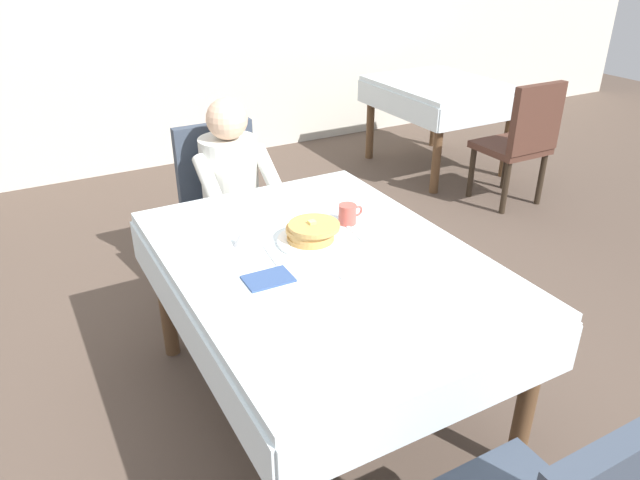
{
  "coord_description": "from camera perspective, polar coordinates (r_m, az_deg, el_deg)",
  "views": [
    {
      "loc": [
        -0.97,
        -1.74,
        1.84
      ],
      "look_at": [
        0.01,
        0.03,
        0.79
      ],
      "focal_mm": 33.34,
      "sensor_mm": 36.0,
      "label": 1
    }
  ],
  "objects": [
    {
      "name": "diner_person",
      "position": [
        3.15,
        -8.37,
        5.27
      ],
      "size": [
        0.4,
        0.43,
        1.12
      ],
      "rotation": [
        0.0,
        0.0,
        3.14
      ],
      "color": "silver",
      "rests_on": "ground"
    },
    {
      "name": "napkin_folded",
      "position": [
        2.13,
        -5.0,
        -3.72
      ],
      "size": [
        0.17,
        0.12,
        0.01
      ],
      "primitive_type": "cube",
      "rotation": [
        0.0,
        0.0,
        -0.02
      ],
      "color": "#334C7F",
      "rests_on": "dining_table_main"
    },
    {
      "name": "background_chair_empty",
      "position": [
        4.59,
        18.84,
        9.32
      ],
      "size": [
        0.44,
        0.45,
        0.93
      ],
      "color": "#4C2D23",
      "rests_on": "ground"
    },
    {
      "name": "chair_diner",
      "position": [
        3.34,
        -9.19,
        3.93
      ],
      "size": [
        0.44,
        0.45,
        0.93
      ],
      "rotation": [
        0.0,
        0.0,
        3.14
      ],
      "color": "#384251",
      "rests_on": "ground"
    },
    {
      "name": "knife_right_of_plate",
      "position": [
        2.44,
        3.4,
        0.63
      ],
      "size": [
        0.04,
        0.2,
        0.0
      ],
      "primitive_type": "cube",
      "rotation": [
        0.0,
        0.0,
        1.46
      ],
      "color": "silver",
      "rests_on": "dining_table_main"
    },
    {
      "name": "background_table_far",
      "position": [
        5.22,
        11.39,
        13.38
      ],
      "size": [
        0.92,
        1.12,
        0.74
      ],
      "color": "silver",
      "rests_on": "ground"
    },
    {
      "name": "dining_table_main",
      "position": [
        2.32,
        0.22,
        -3.46
      ],
      "size": [
        1.12,
        1.52,
        0.74
      ],
      "color": "silver",
      "rests_on": "ground"
    },
    {
      "name": "breakfast_stack",
      "position": [
        2.34,
        -0.81,
        0.86
      ],
      "size": [
        0.21,
        0.21,
        0.08
      ],
      "color": "tan",
      "rests_on": "plate_breakfast"
    },
    {
      "name": "ground_plane",
      "position": [
        2.71,
        0.19,
        -15.37
      ],
      "size": [
        14.0,
        14.0,
        0.0
      ],
      "primitive_type": "plane",
      "color": "brown"
    },
    {
      "name": "syrup_pitcher",
      "position": [
        2.35,
        -7.4,
        0.27
      ],
      "size": [
        0.08,
        0.08,
        0.07
      ],
      "color": "silver",
      "rests_on": "dining_table_main"
    },
    {
      "name": "plate_breakfast",
      "position": [
        2.37,
        -0.76,
        -0.06
      ],
      "size": [
        0.28,
        0.28,
        0.02
      ],
      "primitive_type": "cylinder",
      "color": "white",
      "rests_on": "dining_table_main"
    },
    {
      "name": "cup_coffee",
      "position": [
        2.51,
        2.69,
        2.51
      ],
      "size": [
        0.11,
        0.08,
        0.08
      ],
      "color": "#B24C42",
      "rests_on": "dining_table_main"
    },
    {
      "name": "spoon_near_edge",
      "position": [
        2.17,
        3.43,
        -3.0
      ],
      "size": [
        0.15,
        0.04,
        0.0
      ],
      "primitive_type": "cube",
      "rotation": [
        0.0,
        0.0,
        0.18
      ],
      "color": "silver",
      "rests_on": "dining_table_main"
    },
    {
      "name": "fork_left_of_plate",
      "position": [
        2.28,
        -4.73,
        -1.45
      ],
      "size": [
        0.04,
        0.18,
        0.0
      ],
      "primitive_type": "cube",
      "rotation": [
        0.0,
        0.0,
        1.45
      ],
      "color": "silver",
      "rests_on": "dining_table_main"
    }
  ]
}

